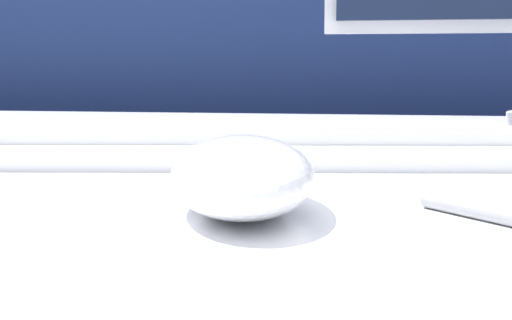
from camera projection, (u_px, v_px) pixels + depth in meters
partition_panel at (381, 181)px, 1.10m from camera, size 5.00×0.03×1.27m
computer_mouse_near at (243, 174)px, 0.32m from camera, size 0.09×0.13×0.03m
keyboard at (226, 143)px, 0.50m from camera, size 0.43×0.18×0.02m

